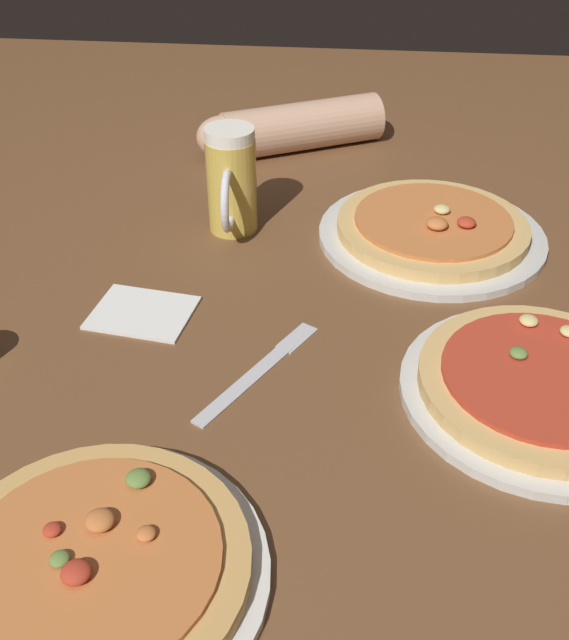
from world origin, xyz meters
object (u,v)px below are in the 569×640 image
Objects in this scene: pizza_plate_near at (541,385)px; pizza_plate_side at (93,570)px; pizza_plate_far at (432,230)px; diner_arm at (285,129)px; knife_right at (259,370)px; beer_mug_dark at (231,182)px; napkin_folded at (142,311)px.

pizza_plate_side is at bearing -146.10° from pizza_plate_near.
diner_arm is at bearing 129.98° from pizza_plate_far.
knife_right is at bearing -86.88° from diner_arm.
beer_mug_dark is (0.02, 0.63, 0.06)m from pizza_plate_side.
napkin_folded is 0.55m from diner_arm.
diner_arm is (-0.03, 0.63, 0.04)m from knife_right.
napkin_folded reaches higher than knife_right.
pizza_plate_near is at bearing -12.65° from napkin_folded.
pizza_plate_near is 1.02× the size of pizza_plate_side.
pizza_plate_side is 0.93m from diner_arm.
pizza_plate_near is 2.46× the size of napkin_folded.
pizza_plate_side is at bearing -91.90° from beer_mug_dark.
diner_arm reaches higher than knife_right.
napkin_folded is (-0.06, 0.39, -0.01)m from pizza_plate_side.
pizza_plate_near is 0.32m from knife_right.
pizza_plate_far is at bearing 62.83° from pizza_plate_side.
pizza_plate_far reaches higher than knife_right.
pizza_plate_near is 0.53m from beer_mug_dark.
napkin_folded is at bearing -109.48° from beer_mug_dark.
pizza_plate_far is at bearing -50.02° from diner_arm.
pizza_plate_side is 0.91× the size of diner_arm.
napkin_folded is (-0.08, -0.23, -0.08)m from beer_mug_dark.
pizza_plate_side reaches higher than knife_right.
pizza_plate_far reaches higher than napkin_folded.
pizza_plate_far reaches higher than pizza_plate_near.
pizza_plate_far is 0.45m from napkin_folded.
pizza_plate_side is at bearing -81.14° from napkin_folded.
beer_mug_dark reaches higher than pizza_plate_far.
pizza_plate_far is 0.71m from pizza_plate_side.
beer_mug_dark is at bearing 104.19° from knife_right.
diner_arm is at bearing 85.68° from pizza_plate_side.
pizza_plate_far is at bearing 0.23° from beer_mug_dark.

